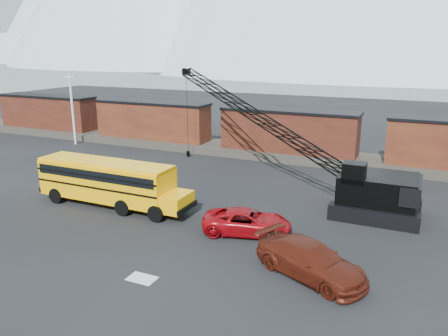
# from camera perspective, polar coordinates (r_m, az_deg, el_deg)

# --- Properties ---
(ground) EXTENTS (160.00, 160.00, 0.00)m
(ground) POSITION_cam_1_polar(r_m,az_deg,el_deg) (25.28, -6.35, -9.83)
(ground) COLOR black
(ground) RESTS_ON ground
(gravel_berm) EXTENTS (120.00, 5.00, 0.70)m
(gravel_berm) POSITION_cam_1_polar(r_m,az_deg,el_deg) (44.42, 8.30, 1.78)
(gravel_berm) COLOR #423E36
(gravel_berm) RESTS_ON ground
(boxcar_west_far) EXTENTS (13.70, 3.10, 4.17)m
(boxcar_west_far) POSITION_cam_1_polar(r_m,az_deg,el_deg) (60.97, -22.01, 6.85)
(boxcar_west_far) COLOR #562218
(boxcar_west_far) RESTS_ON gravel_berm
(boxcar_west_near) EXTENTS (13.70, 3.10, 4.17)m
(boxcar_west_near) POSITION_cam_1_polar(r_m,az_deg,el_deg) (50.66, -9.30, 6.22)
(boxcar_west_near) COLOR #421812
(boxcar_west_near) RESTS_ON gravel_berm
(boxcar_mid) EXTENTS (13.70, 3.10, 4.17)m
(boxcar_mid) POSITION_cam_1_polar(r_m,az_deg,el_deg) (43.91, 8.42, 4.84)
(boxcar_mid) COLOR #562218
(boxcar_mid) RESTS_ON gravel_berm
(utility_pole) EXTENTS (1.40, 0.24, 8.00)m
(utility_pole) POSITION_cam_1_polar(r_m,az_deg,el_deg) (52.36, -19.20, 7.40)
(utility_pole) COLOR silver
(utility_pole) RESTS_ON ground
(snow_patch) EXTENTS (1.40, 0.90, 0.02)m
(snow_patch) POSITION_cam_1_polar(r_m,az_deg,el_deg) (22.07, -10.67, -13.99)
(snow_patch) COLOR silver
(snow_patch) RESTS_ON ground
(school_bus) EXTENTS (11.65, 2.65, 3.19)m
(school_bus) POSITION_cam_1_polar(r_m,az_deg,el_deg) (31.27, -14.67, -1.71)
(school_bus) COLOR #FFAD05
(school_bus) RESTS_ON ground
(red_pickup) EXTENTS (5.74, 3.77, 1.47)m
(red_pickup) POSITION_cam_1_polar(r_m,az_deg,el_deg) (26.23, 3.03, -7.03)
(red_pickup) COLOR #A0070E
(red_pickup) RESTS_ON ground
(maroon_suv) EXTENTS (6.32, 4.58, 1.70)m
(maroon_suv) POSITION_cam_1_polar(r_m,az_deg,el_deg) (21.94, 11.23, -11.73)
(maroon_suv) COLOR #4F180E
(maroon_suv) RESTS_ON ground
(crawler_crane) EXTENTS (22.32, 11.43, 8.99)m
(crawler_crane) POSITION_cam_1_polar(r_m,az_deg,el_deg) (35.77, 4.16, 6.81)
(crawler_crane) COLOR black
(crawler_crane) RESTS_ON ground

